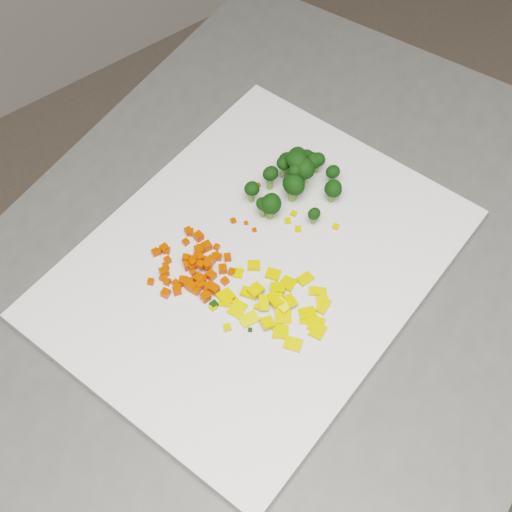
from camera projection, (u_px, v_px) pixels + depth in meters
counter_block at (262, 427)px, 1.19m from camera, size 1.10×0.93×0.90m
cutting_board at (256, 264)px, 0.82m from camera, size 0.53×0.46×0.01m
carrot_pile at (189, 258)px, 0.80m from camera, size 0.10×0.10×0.03m
pepper_pile at (273, 302)px, 0.78m from camera, size 0.12×0.12×0.02m
broccoli_pile at (287, 174)px, 0.85m from camera, size 0.12×0.12×0.06m
carrot_cube_0 at (201, 257)px, 0.81m from camera, size 0.01×0.01×0.01m
carrot_cube_1 at (199, 264)px, 0.81m from camera, size 0.01×0.01×0.01m
carrot_cube_2 at (167, 260)px, 0.81m from camera, size 0.01×0.01×0.01m
carrot_cube_3 at (196, 291)px, 0.79m from camera, size 0.01×0.01×0.01m
carrot_cube_4 at (188, 265)px, 0.81m from camera, size 0.01×0.01×0.01m
carrot_cube_5 at (193, 272)px, 0.80m from camera, size 0.01×0.01×0.01m
carrot_cube_6 at (186, 282)px, 0.80m from camera, size 0.01×0.01×0.01m
carrot_cube_7 at (232, 272)px, 0.80m from camera, size 0.01×0.01×0.01m
carrot_cube_8 at (177, 288)px, 0.79m from camera, size 0.01×0.01×0.01m
carrot_cube_9 at (211, 276)px, 0.80m from camera, size 0.01×0.01×0.01m
carrot_cube_10 at (198, 258)px, 0.81m from camera, size 0.01×0.01×0.01m
carrot_cube_11 at (183, 281)px, 0.80m from camera, size 0.01×0.01×0.01m
carrot_cube_12 at (207, 265)px, 0.80m from camera, size 0.01×0.01×0.01m
carrot_cube_13 at (163, 278)px, 0.80m from camera, size 0.01×0.01×0.01m
carrot_cube_14 at (188, 231)px, 0.84m from camera, size 0.01×0.01×0.01m
carrot_cube_15 at (167, 251)px, 0.82m from camera, size 0.01×0.01×0.01m
carrot_cube_16 at (192, 266)px, 0.81m from camera, size 0.01×0.01×0.01m
carrot_cube_17 at (151, 282)px, 0.80m from camera, size 0.01×0.01×0.01m
carrot_cube_18 at (200, 249)px, 0.82m from camera, size 0.01×0.01×0.01m
carrot_cube_19 at (164, 248)px, 0.82m from camera, size 0.01×0.01×0.01m
carrot_cube_20 at (216, 256)px, 0.82m from camera, size 0.01×0.01×0.01m
carrot_cube_21 at (198, 251)px, 0.82m from camera, size 0.01×0.01×0.01m
carrot_cube_22 at (199, 236)px, 0.83m from camera, size 0.01×0.01×0.01m
carrot_cube_23 at (201, 285)px, 0.79m from camera, size 0.01×0.01×0.01m
carrot_cube_24 at (218, 257)px, 0.82m from camera, size 0.01×0.01×0.01m
carrot_cube_25 at (155, 252)px, 0.82m from camera, size 0.01×0.01×0.01m
carrot_cube_26 at (210, 261)px, 0.81m from camera, size 0.01×0.01×0.01m
carrot_cube_27 at (176, 283)px, 0.80m from camera, size 0.01×0.01×0.01m
carrot_cube_28 at (205, 262)px, 0.81m from camera, size 0.01×0.01×0.01m
carrot_cube_29 at (186, 242)px, 0.83m from camera, size 0.01×0.01×0.01m
carrot_cube_30 at (223, 269)px, 0.81m from camera, size 0.01×0.01×0.01m
carrot_cube_31 at (228, 257)px, 0.81m from camera, size 0.01×0.01×0.01m
carrot_cube_32 at (192, 287)px, 0.79m from camera, size 0.01×0.01×0.01m
carrot_cube_33 at (209, 287)px, 0.79m from camera, size 0.01×0.01×0.01m
carrot_cube_34 at (166, 293)px, 0.79m from camera, size 0.01×0.01×0.01m
carrot_cube_35 at (214, 289)px, 0.79m from camera, size 0.01×0.01×0.01m
carrot_cube_36 at (190, 261)px, 0.81m from camera, size 0.01×0.01×0.01m
carrot_cube_37 at (200, 261)px, 0.81m from camera, size 0.01×0.01×0.01m
carrot_cube_38 at (208, 262)px, 0.80m from camera, size 0.01×0.01×0.01m
carrot_cube_39 at (206, 296)px, 0.79m from camera, size 0.01×0.01×0.01m
carrot_cube_40 at (189, 283)px, 0.79m from camera, size 0.01×0.01×0.01m
carrot_cube_41 at (202, 248)px, 0.82m from camera, size 0.01×0.01×0.01m
carrot_cube_42 at (207, 246)px, 0.82m from camera, size 0.01×0.01×0.01m
carrot_cube_43 at (203, 279)px, 0.80m from camera, size 0.01×0.01×0.01m
carrot_cube_44 at (190, 232)px, 0.83m from camera, size 0.01×0.01×0.01m
carrot_cube_45 at (184, 281)px, 0.80m from camera, size 0.01×0.01×0.01m
carrot_cube_46 at (159, 252)px, 0.82m from camera, size 0.01×0.01×0.01m
carrot_cube_47 at (199, 279)px, 0.80m from camera, size 0.01×0.01×0.01m
carrot_cube_48 at (193, 263)px, 0.80m from camera, size 0.01×0.01×0.01m
carrot_cube_49 at (217, 247)px, 0.82m from camera, size 0.01×0.01×0.01m
carrot_cube_50 at (177, 291)px, 0.79m from camera, size 0.01×0.01×0.01m
carrot_cube_51 at (201, 265)px, 0.80m from camera, size 0.01×0.01×0.01m
carrot_cube_52 at (167, 282)px, 0.80m from camera, size 0.01×0.01×0.01m
carrot_cube_53 at (164, 272)px, 0.80m from camera, size 0.01×0.01×0.01m
carrot_cube_54 at (196, 262)px, 0.81m from camera, size 0.01×0.01×0.01m
carrot_cube_55 at (186, 258)px, 0.81m from camera, size 0.01×0.01×0.01m
carrot_cube_56 at (225, 281)px, 0.80m from camera, size 0.01×0.01×0.01m
carrot_cube_57 at (166, 266)px, 0.81m from camera, size 0.01×0.01×0.01m
carrot_cube_58 at (205, 297)px, 0.78m from camera, size 0.01×0.01×0.01m
pepper_chunk_0 at (225, 302)px, 0.79m from camera, size 0.02×0.02×0.00m
pepper_chunk_1 at (288, 283)px, 0.80m from camera, size 0.02×0.02×0.01m
pepper_chunk_2 at (322, 302)px, 0.79m from camera, size 0.02×0.02×0.01m
pepper_chunk_3 at (305, 279)px, 0.80m from camera, size 0.02×0.01×0.01m
pepper_chunk_4 at (256, 290)px, 0.79m from camera, size 0.02×0.01×0.01m
pepper_chunk_5 at (280, 332)px, 0.76m from camera, size 0.02×0.02×0.01m
pepper_chunk_6 at (264, 303)px, 0.78m from camera, size 0.02×0.02×0.01m
pepper_chunk_7 at (273, 274)px, 0.80m from camera, size 0.02×0.02×0.00m
pepper_chunk_8 at (250, 293)px, 0.79m from camera, size 0.02×0.02×0.01m
pepper_chunk_9 at (254, 265)px, 0.81m from camera, size 0.02×0.02×0.01m
pepper_chunk_10 at (316, 324)px, 0.77m from camera, size 0.02×0.02×0.00m
pepper_chunk_11 at (293, 344)px, 0.76m from camera, size 0.02×0.02×0.01m
pepper_chunk_12 at (267, 323)px, 0.76m from camera, size 0.02×0.02×0.01m
pepper_chunk_13 at (283, 316)px, 0.77m from camera, size 0.02×0.02×0.01m
pepper_chunk_14 at (274, 300)px, 0.78m from camera, size 0.01×0.02×0.01m
pepper_chunk_15 at (238, 273)px, 0.81m from camera, size 0.02×0.02×0.00m
pepper_chunk_16 at (278, 302)px, 0.78m from camera, size 0.02×0.02×0.00m
pepper_chunk_17 at (277, 297)px, 0.78m from camera, size 0.02×0.02×0.00m
pepper_chunk_18 at (307, 313)px, 0.78m from camera, size 0.02×0.02×0.01m
pepper_chunk_19 at (227, 297)px, 0.79m from camera, size 0.02×0.02×0.01m
pepper_chunk_20 at (277, 288)px, 0.79m from camera, size 0.02×0.02×0.01m
pepper_chunk_21 at (291, 301)px, 0.78m from camera, size 0.01×0.02×0.00m
pepper_chunk_22 at (307, 317)px, 0.77m from camera, size 0.02×0.02×0.01m
pepper_chunk_23 at (318, 331)px, 0.76m from camera, size 0.02×0.02×0.01m
pepper_chunk_24 at (249, 319)px, 0.77m from camera, size 0.02×0.02×0.01m
pepper_chunk_25 at (323, 306)px, 0.78m from camera, size 0.02×0.02×0.01m
pepper_chunk_26 at (237, 309)px, 0.78m from camera, size 0.02×0.02×0.01m
pepper_chunk_27 at (318, 291)px, 0.79m from camera, size 0.02×0.02×0.01m
pepper_chunk_28 at (283, 305)px, 0.78m from camera, size 0.01×0.02×0.01m
broccoli_floret_0 at (304, 173)px, 0.85m from camera, size 0.04×0.04×0.03m
broccoli_floret_1 at (293, 189)px, 0.85m from camera, size 0.04×0.04×0.04m
broccoli_floret_2 at (270, 207)px, 0.84m from camera, size 0.04×0.04×0.03m
broccoli_floret_3 at (296, 162)px, 0.86m from camera, size 0.04×0.04×0.04m
broccoli_floret_4 at (286, 164)px, 0.88m from camera, size 0.03×0.03×0.03m
broccoli_floret_5 at (313, 217)px, 0.84m from camera, size 0.02×0.02×0.02m
broccoli_floret_6 at (294, 186)px, 0.86m from camera, size 0.03×0.03×0.03m
broccoli_floret_7 at (294, 176)px, 0.85m from camera, size 0.02×0.02×0.03m
broccoli_floret_8 at (296, 165)px, 0.85m from camera, size 0.03×0.03×0.04m
broccoli_floret_9 at (263, 208)px, 0.84m from camera, size 0.02×0.02×0.03m
broccoli_floret_10 at (332, 176)px, 0.87m from camera, size 0.02×0.02×0.03m
broccoli_floret_11 at (296, 168)px, 0.86m from camera, size 0.02×0.02×0.03m
broccoli_floret_12 at (332, 193)px, 0.85m from camera, size 0.03×0.03×0.03m
broccoli_floret_13 at (306, 161)px, 0.88m from camera, size 0.03×0.03×0.03m
broccoli_floret_14 at (270, 179)px, 0.86m from camera, size 0.03×0.03×0.04m
broccoli_floret_15 at (312, 164)px, 0.88m from camera, size 0.03×0.03×0.03m
broccoli_floret_16 at (317, 163)px, 0.88m from camera, size 0.02×0.02×0.03m
broccoli_floret_17 at (252, 193)px, 0.85m from camera, size 0.03×0.03×0.03m
broccoli_floret_18 at (283, 167)px, 0.86m from camera, size 0.02×0.02×0.03m
broccoli_floret_19 at (296, 160)px, 0.86m from camera, size 0.03×0.03×0.03m
broccoli_floret_20 at (333, 192)px, 0.85m from camera, size 0.03×0.03×0.03m
stray_bit_0 at (257, 307)px, 0.78m from camera, size 0.01×0.01×0.00m
stray_bit_1 at (336, 227)px, 0.84m from camera, size 0.01×0.01×0.00m
stray_bit_2 at (294, 213)px, 0.85m from camera, size 0.01×0.01×0.00m
stray_bit_3 at (298, 229)px, 0.84m from camera, size 0.01×0.01×0.00m
stray_bit_4 at (258, 185)px, 0.88m from camera, size 0.01×0.01×0.00m
stray_bit_5 at (227, 328)px, 0.77m from camera, size 0.01×0.01×0.01m
stray_bit_6 at (250, 330)px, 0.77m from camera, size 0.01×0.01×0.00m
stray_bit_7 at (195, 258)px, 0.82m from camera, size 0.01×0.01×0.00m
stray_bit_8 at (288, 221)px, 0.85m from camera, size 0.01×0.01×0.00m
stray_bit_9 at (214, 305)px, 0.78m from camera, size 0.01×0.01×0.01m
stray_bit_10 at (246, 223)px, 0.84m from camera, size 0.01×0.01×0.00m
stray_bit_11 at (256, 286)px, 0.80m from camera, size 0.01×0.01×0.00m
stray_bit_12 at (233, 221)px, 0.85m from camera, size 0.01×0.01×0.00m
stray_bit_13 at (254, 230)px, 0.84m from camera, size 0.01×0.01×0.00m
stray_bit_14 at (213, 307)px, 0.78m from camera, size 0.01×0.01×0.00m
stray_bit_15 at (235, 300)px, 0.79m from camera, size 0.01×0.01×0.00m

